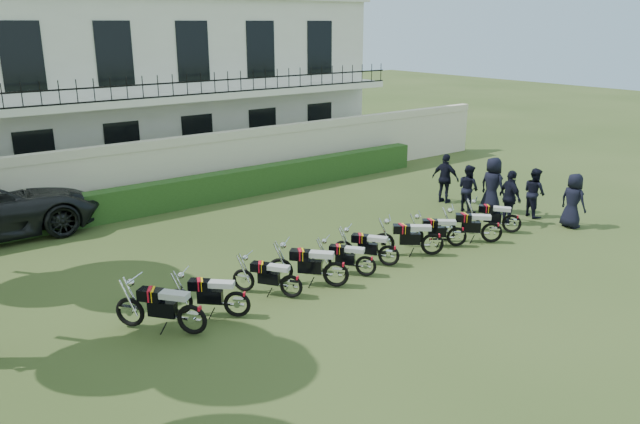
% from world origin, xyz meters
% --- Properties ---
extents(ground, '(100.00, 100.00, 0.00)m').
position_xyz_m(ground, '(0.00, 0.00, 0.00)').
color(ground, '#31451B').
rests_on(ground, ground).
extents(perimeter_wall, '(30.00, 0.35, 2.30)m').
position_xyz_m(perimeter_wall, '(0.00, 8.00, 1.17)').
color(perimeter_wall, beige).
rests_on(perimeter_wall, ground).
extents(hedge, '(18.00, 0.60, 1.00)m').
position_xyz_m(hedge, '(1.00, 7.20, 0.50)').
color(hedge, '#203F16').
rests_on(hedge, ground).
extents(building, '(20.40, 9.60, 7.40)m').
position_xyz_m(building, '(0.00, 13.96, 3.71)').
color(building, white).
rests_on(building, ground).
extents(motorcycle_0, '(1.36, 1.68, 1.12)m').
position_xyz_m(motorcycle_0, '(-4.46, -1.46, 0.52)').
color(motorcycle_0, black).
rests_on(motorcycle_0, ground).
extents(motorcycle_1, '(1.42, 1.37, 1.02)m').
position_xyz_m(motorcycle_1, '(-3.33, -1.33, 0.47)').
color(motorcycle_1, black).
rests_on(motorcycle_1, ground).
extents(motorcycle_2, '(1.09, 1.48, 0.96)m').
position_xyz_m(motorcycle_2, '(-1.83, -1.21, 0.44)').
color(motorcycle_2, black).
rests_on(motorcycle_2, ground).
extents(motorcycle_3, '(1.43, 1.55, 1.10)m').
position_xyz_m(motorcycle_3, '(-0.63, -1.37, 0.51)').
color(motorcycle_3, black).
rests_on(motorcycle_3, ground).
extents(motorcycle_4, '(1.08, 1.40, 0.92)m').
position_xyz_m(motorcycle_4, '(0.39, -1.30, 0.43)').
color(motorcycle_4, black).
rests_on(motorcycle_4, ground).
extents(motorcycle_5, '(1.11, 1.51, 0.98)m').
position_xyz_m(motorcycle_5, '(1.32, -1.14, 0.45)').
color(motorcycle_5, black).
rests_on(motorcycle_5, ground).
extents(motorcycle_6, '(1.57, 1.32, 1.07)m').
position_xyz_m(motorcycle_6, '(2.81, -1.29, 0.49)').
color(motorcycle_6, black).
rests_on(motorcycle_6, ground).
extents(motorcycle_7, '(1.44, 1.20, 0.97)m').
position_xyz_m(motorcycle_7, '(3.89, -1.22, 0.45)').
color(motorcycle_7, black).
rests_on(motorcycle_7, ground).
extents(motorcycle_8, '(1.42, 1.40, 1.04)m').
position_xyz_m(motorcycle_8, '(4.93, -1.63, 0.48)').
color(motorcycle_8, black).
rests_on(motorcycle_8, ground).
extents(motorcycle_9, '(1.12, 1.52, 0.98)m').
position_xyz_m(motorcycle_9, '(6.13, -1.43, 0.45)').
color(motorcycle_9, black).
rests_on(motorcycle_9, ground).
extents(officer_0, '(0.60, 0.87, 1.72)m').
position_xyz_m(officer_0, '(8.12, -2.17, 0.86)').
color(officer_0, black).
rests_on(officer_0, ground).
extents(officer_1, '(0.82, 0.94, 1.62)m').
position_xyz_m(officer_1, '(8.15, -0.77, 0.81)').
color(officer_1, black).
rests_on(officer_1, ground).
extents(officer_2, '(0.73, 1.11, 1.75)m').
position_xyz_m(officer_2, '(6.80, -0.82, 0.87)').
color(officer_2, black).
rests_on(officer_2, ground).
extents(officer_3, '(0.61, 0.93, 1.89)m').
position_xyz_m(officer_3, '(7.40, 0.34, 0.94)').
color(officer_3, black).
rests_on(officer_3, ground).
extents(officer_4, '(0.69, 0.84, 1.60)m').
position_xyz_m(officer_4, '(6.89, 0.92, 0.80)').
color(officer_4, black).
rests_on(officer_4, ground).
extents(officer_5, '(0.65, 1.09, 1.75)m').
position_xyz_m(officer_5, '(7.09, 2.11, 0.87)').
color(officer_5, black).
rests_on(officer_5, ground).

